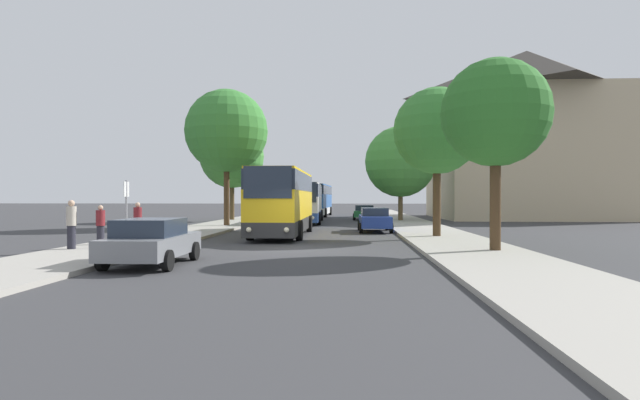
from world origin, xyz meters
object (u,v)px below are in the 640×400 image
(pedestrian_waiting_near, at_px, (138,221))
(pedestrian_walking_back, at_px, (71,224))
(tree_left_far, at_px, (232,156))
(parked_car_right_far, at_px, (364,212))
(bus_front, at_px, (283,202))
(pedestrian_waiting_far, at_px, (100,225))
(bus_rear, at_px, (317,199))
(tree_right_near, at_px, (400,162))
(tree_right_mid, at_px, (437,131))
(bus_middle, at_px, (306,202))
(tree_right_far, at_px, (495,113))
(tree_left_near, at_px, (227,131))
(parked_car_left_curb, at_px, (152,241))
(bus_stop_sign, at_px, (126,206))
(parked_car_right_near, at_px, (375,219))

(pedestrian_waiting_near, distance_m, pedestrian_walking_back, 3.77)
(tree_left_far, bearing_deg, parked_car_right_far, 18.62)
(bus_front, relative_size, tree_left_far, 1.25)
(parked_car_right_far, height_order, pedestrian_waiting_far, pedestrian_waiting_far)
(parked_car_right_far, bearing_deg, bus_front, 77.44)
(bus_rear, xyz_separation_m, parked_car_right_far, (5.04, -8.55, -1.15))
(tree_left_far, relative_size, tree_right_near, 1.04)
(tree_right_mid, bearing_deg, pedestrian_waiting_near, -165.17)
(bus_middle, xyz_separation_m, tree_right_near, (8.05, 2.03, 3.46))
(bus_middle, bearing_deg, tree_right_far, -69.85)
(tree_left_near, xyz_separation_m, tree_right_mid, (13.08, -9.00, -1.31))
(parked_car_left_curb, relative_size, tree_left_far, 0.49)
(bus_rear, height_order, parked_car_right_far, bus_rear)
(tree_left_far, bearing_deg, bus_middle, -17.42)
(tree_left_near, bearing_deg, pedestrian_waiting_near, -94.09)
(bus_front, relative_size, tree_right_near, 1.30)
(tree_right_far, bearing_deg, pedestrian_walking_back, -178.04)
(bus_front, relative_size, bus_stop_sign, 4.01)
(parked_car_left_curb, distance_m, pedestrian_waiting_far, 6.60)
(bus_front, bearing_deg, tree_left_far, 112.40)
(parked_car_right_far, bearing_deg, tree_right_mid, 99.51)
(bus_front, distance_m, parked_car_left_curb, 12.47)
(bus_front, xyz_separation_m, tree_right_near, (8.07, 16.09, 3.31))
(tree_right_near, distance_m, tree_right_mid, 17.69)
(parked_car_right_near, relative_size, tree_left_near, 0.47)
(tree_right_near, distance_m, tree_right_far, 24.50)
(bus_stop_sign, bearing_deg, pedestrian_waiting_near, 104.46)
(parked_car_right_near, xyz_separation_m, tree_right_near, (2.87, 12.65, 4.42))
(bus_rear, distance_m, tree_left_near, 22.41)
(pedestrian_waiting_near, relative_size, tree_right_mid, 0.23)
(parked_car_right_far, relative_size, tree_left_far, 0.55)
(pedestrian_waiting_far, distance_m, pedestrian_walking_back, 1.84)
(parked_car_right_far, xyz_separation_m, bus_stop_sign, (-10.30, -28.06, 1.05))
(tree_left_far, relative_size, tree_right_mid, 1.11)
(tree_left_near, relative_size, tree_right_far, 1.34)
(tree_right_mid, bearing_deg, parked_car_left_curb, -135.00)
(bus_rear, relative_size, pedestrian_waiting_near, 6.84)
(bus_front, bearing_deg, tree_right_mid, -11.24)
(bus_front, relative_size, pedestrian_waiting_near, 6.09)
(bus_stop_sign, bearing_deg, pedestrian_walking_back, -149.12)
(bus_middle, height_order, parked_car_right_near, bus_middle)
(bus_stop_sign, bearing_deg, tree_left_near, 89.14)
(bus_rear, distance_m, parked_car_right_far, 9.99)
(pedestrian_waiting_near, xyz_separation_m, tree_left_near, (0.91, 12.71, 5.76))
(parked_car_right_far, bearing_deg, parked_car_left_curb, 78.45)
(bus_stop_sign, xyz_separation_m, tree_right_near, (13.28, 24.02, 3.41))
(parked_car_left_curb, relative_size, tree_left_near, 0.43)
(pedestrian_waiting_far, relative_size, tree_right_near, 0.20)
(parked_car_right_far, distance_m, pedestrian_waiting_near, 27.70)
(tree_right_near, bearing_deg, tree_left_near, -146.35)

